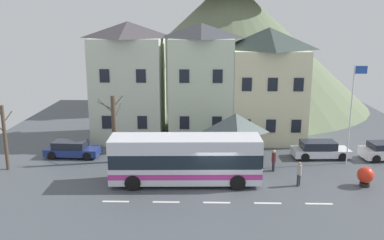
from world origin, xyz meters
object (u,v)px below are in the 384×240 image
(parked_car_01, at_px, (72,149))
(harbour_buoy, at_px, (365,176))
(townhouse_02, at_px, (267,85))
(parked_car_02, at_px, (320,150))
(flagpole, at_px, (352,108))
(bus_shelter, at_px, (236,123))
(bare_tree_00, at_px, (114,129))
(transit_bus, at_px, (185,160))
(pedestrian_00, at_px, (274,160))
(townhouse_01, at_px, (201,83))
(hilltop_castle, at_px, (229,39))
(pedestrian_01, at_px, (299,173))
(public_bench, at_px, (240,148))
(bare_tree_01, at_px, (5,135))
(townhouse_00, at_px, (129,81))

(parked_car_01, relative_size, harbour_buoy, 3.26)
(townhouse_02, height_order, parked_car_02, townhouse_02)
(flagpole, bearing_deg, townhouse_02, 128.78)
(bus_shelter, xyz_separation_m, bare_tree_00, (-9.04, -0.08, -0.47))
(bare_tree_00, bearing_deg, transit_bus, -36.64)
(parked_car_01, bearing_deg, flagpole, 0.15)
(harbour_buoy, bearing_deg, pedestrian_00, 153.63)
(parked_car_02, distance_m, flagpole, 4.20)
(parked_car_01, bearing_deg, pedestrian_00, -7.50)
(townhouse_01, relative_size, parked_car_01, 2.40)
(hilltop_castle, bearing_deg, townhouse_01, -101.19)
(pedestrian_01, distance_m, harbour_buoy, 4.28)
(townhouse_01, bearing_deg, flagpole, -29.48)
(transit_bus, relative_size, parked_car_02, 2.23)
(flagpole, bearing_deg, bare_tree_00, -179.45)
(hilltop_castle, distance_m, bus_shelter, 24.23)
(pedestrian_00, distance_m, harbour_buoy, 6.09)
(pedestrian_01, distance_m, bare_tree_00, 13.67)
(townhouse_01, distance_m, parked_car_01, 12.23)
(transit_bus, height_order, pedestrian_01, transit_bus)
(parked_car_01, height_order, harbour_buoy, harbour_buoy)
(townhouse_01, xyz_separation_m, public_bench, (3.20, -4.27, -4.66))
(townhouse_02, bearing_deg, pedestrian_01, -87.01)
(transit_bus, bearing_deg, bare_tree_01, 168.07)
(hilltop_castle, bearing_deg, parked_car_01, -120.95)
(parked_car_01, relative_size, public_bench, 2.76)
(townhouse_00, bearing_deg, transit_bus, -63.53)
(parked_car_02, relative_size, harbour_buoy, 3.38)
(flagpole, bearing_deg, bare_tree_01, -175.48)
(hilltop_castle, relative_size, flagpole, 4.67)
(townhouse_00, distance_m, townhouse_01, 6.40)
(townhouse_00, bearing_deg, harbour_buoy, -33.19)
(townhouse_01, distance_m, hilltop_castle, 17.93)
(townhouse_02, height_order, bus_shelter, townhouse_02)
(flagpole, bearing_deg, transit_bus, -160.54)
(townhouse_00, distance_m, harbour_buoy, 20.87)
(townhouse_00, distance_m, hilltop_castle, 19.79)
(public_bench, relative_size, bare_tree_00, 0.30)
(pedestrian_00, distance_m, bare_tree_01, 19.17)
(transit_bus, xyz_separation_m, public_bench, (4.15, 6.24, -1.12))
(parked_car_02, distance_m, bare_tree_00, 15.92)
(parked_car_01, distance_m, pedestrian_00, 15.59)
(bare_tree_01, bearing_deg, flagpole, 4.52)
(bare_tree_01, bearing_deg, parked_car_01, 38.52)
(hilltop_castle, xyz_separation_m, parked_car_01, (-13.53, -22.57, -7.52))
(pedestrian_00, bearing_deg, bare_tree_00, 172.06)
(parked_car_01, bearing_deg, townhouse_00, 59.52)
(transit_bus, distance_m, pedestrian_01, 7.40)
(bus_shelter, bearing_deg, bare_tree_00, -179.47)
(townhouse_00, height_order, pedestrian_00, townhouse_00)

